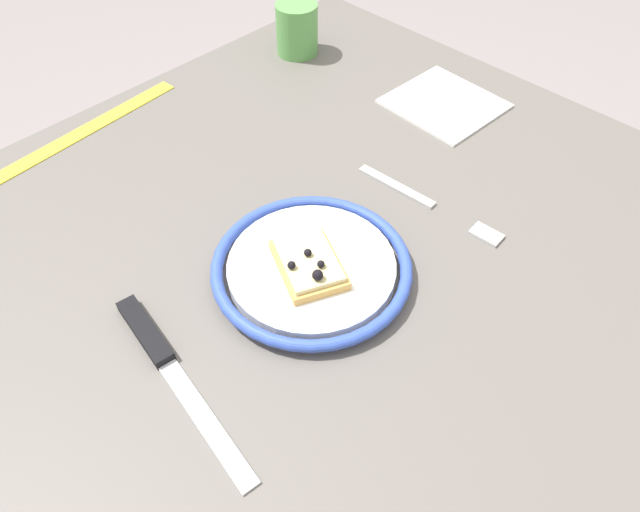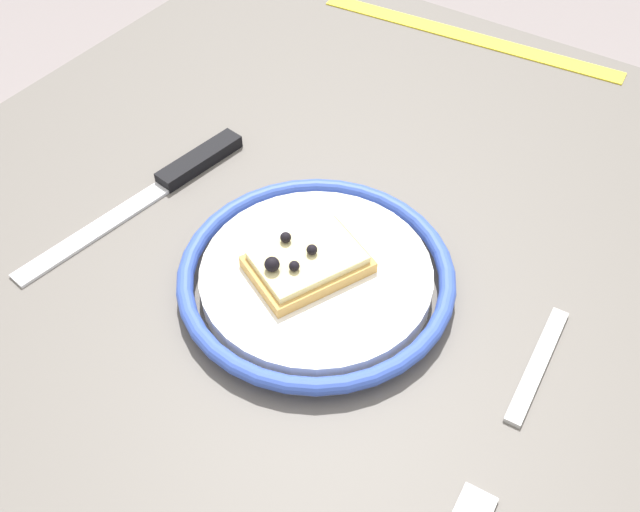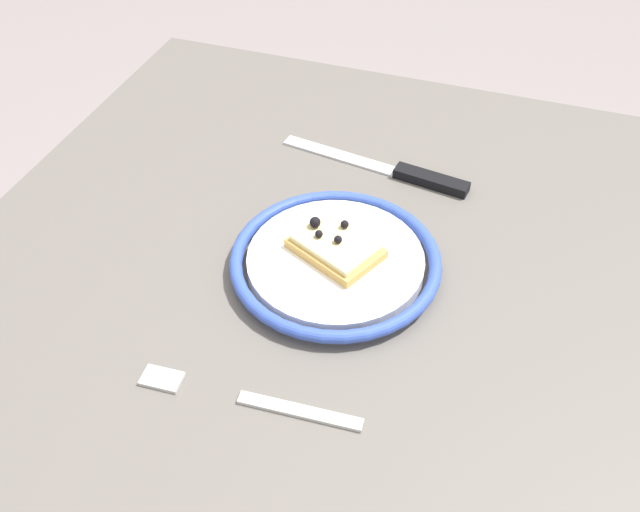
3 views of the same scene
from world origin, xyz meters
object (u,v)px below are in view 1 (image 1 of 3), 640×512
dining_table (326,301)px  measuring_tape (68,140)px  knife (161,354)px  fork (429,203)px  cup (297,29)px  pizza_slice_near (309,263)px  plate (312,268)px  napkin (444,104)px

dining_table → measuring_tape: size_ratio=2.56×
knife → fork: 0.36m
cup → measuring_tape: (0.38, -0.05, -0.04)m
dining_table → knife: bearing=-1.3°
knife → pizza_slice_near: bearing=169.0°
knife → fork: bearing=171.5°
knife → cup: bearing=-147.1°
plate → knife: plate is taller
dining_table → napkin: 0.34m
measuring_tape → napkin: size_ratio=2.45×
fork → napkin: same height
dining_table → plate: bearing=27.1°
pizza_slice_near → measuring_tape: 0.41m
fork → cup: (-0.14, -0.37, 0.04)m
dining_table → napkin: bearing=-168.2°
plate → napkin: (-0.36, -0.09, -0.01)m
dining_table → fork: (-0.13, 0.05, 0.12)m
plate → knife: size_ratio=0.90×
dining_table → cup: (-0.27, -0.32, 0.15)m
pizza_slice_near → napkin: bearing=-165.8°
plate → cup: (-0.32, -0.35, 0.03)m
pizza_slice_near → dining_table: bearing=-153.6°
dining_table → pizza_slice_near: pizza_slice_near is taller
plate → cup: cup is taller
pizza_slice_near → fork: (-0.18, 0.02, -0.02)m
cup → measuring_tape: size_ratio=0.22×
plate → knife: (0.18, -0.03, -0.01)m
measuring_tape → plate: bearing=94.1°
pizza_slice_near → napkin: (-0.37, -0.09, -0.02)m
plate → napkin: size_ratio=1.50×
knife → dining_table: bearing=178.7°
dining_table → napkin: (-0.31, -0.07, 0.12)m
napkin → cup: bearing=-80.0°
fork → measuring_tape: bearing=-60.6°
plate → knife: bearing=-9.7°
cup → fork: bearing=69.4°
dining_table → napkin: napkin is taller
plate → pizza_slice_near: pizza_slice_near is taller
fork → napkin: (-0.18, -0.11, -0.00)m
cup → knife: bearing=32.9°
plate → knife: 0.18m
plate → pizza_slice_near: bearing=21.0°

